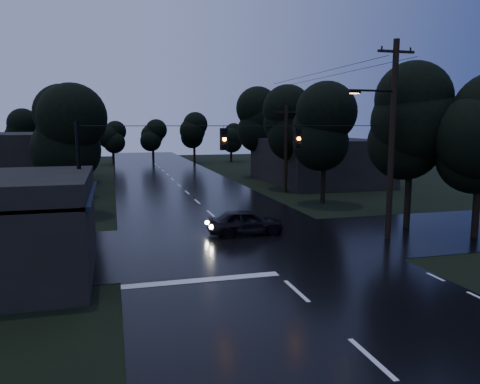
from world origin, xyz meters
name	(u,v)px	position (x,y,z in m)	size (l,w,h in m)	color
ground	(371,359)	(0.00, 0.00, 0.00)	(160.00, 160.00, 0.00)	black
main_road	(187,193)	(0.00, 30.00, 0.00)	(12.00, 120.00, 0.02)	black
cross_street	(243,243)	(0.00, 12.00, 0.00)	(60.00, 9.00, 0.02)	black
building_far_right	(317,161)	(14.00, 34.00, 2.20)	(10.00, 14.00, 4.40)	black
building_far_left	(30,159)	(-14.00, 40.00, 2.50)	(10.00, 16.00, 5.00)	black
utility_pole_main	(391,137)	(7.41, 11.00, 5.26)	(3.50, 0.30, 10.00)	black
utility_pole_far	(286,148)	(8.30, 28.00, 3.88)	(2.00, 0.30, 7.50)	black
anchor_pole_left	(80,192)	(-7.50, 11.00, 3.00)	(0.18, 0.18, 6.00)	black
span_signals	(261,138)	(0.56, 10.99, 5.24)	(15.00, 0.37, 1.12)	black
tree_corner_near	(412,122)	(10.00, 13.00, 5.99)	(4.48, 4.48, 9.44)	black
tree_left_a	(65,134)	(-9.00, 22.00, 5.24)	(3.92, 3.92, 8.26)	black
tree_left_b	(66,127)	(-9.60, 30.00, 5.62)	(4.20, 4.20, 8.85)	black
tree_left_c	(69,123)	(-10.20, 40.00, 5.99)	(4.48, 4.48, 9.44)	black
tree_right_a	(324,128)	(9.00, 22.00, 5.62)	(4.20, 4.20, 8.85)	black
tree_right_b	(292,123)	(9.60, 30.00, 5.99)	(4.48, 4.48, 9.44)	black
tree_right_c	(264,120)	(10.20, 40.00, 6.37)	(4.76, 4.76, 10.03)	black
car	(245,222)	(0.62, 13.81, 0.69)	(1.62, 4.03, 1.37)	black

